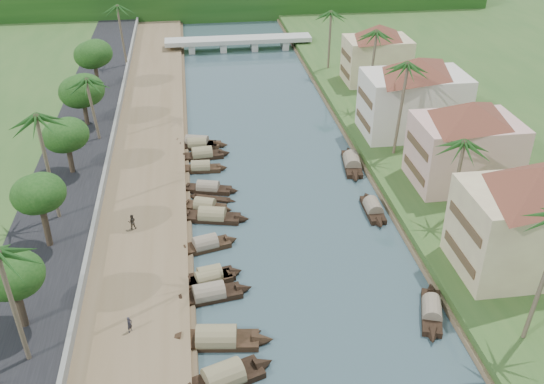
{
  "coord_description": "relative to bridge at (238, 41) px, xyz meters",
  "views": [
    {
      "loc": [
        -9.53,
        -42.96,
        34.73
      ],
      "look_at": [
        -1.7,
        13.19,
        2.0
      ],
      "focal_mm": 40.0,
      "sensor_mm": 36.0,
      "label": 1
    }
  ],
  "objects": [
    {
      "name": "sampan_11",
      "position": [
        -8.79,
        -45.53,
        -1.31
      ],
      "size": [
        7.53,
        2.3,
        2.14
      ],
      "rotation": [
        0.0,
        0.0,
        0.09
      ],
      "color": "black",
      "rests_on": "ground"
    },
    {
      "name": "canoe_2",
      "position": [
        -8.21,
        -56.08,
        -1.62
      ],
      "size": [
        5.73,
        2.84,
        0.84
      ],
      "rotation": [
        0.0,
        0.0,
        -0.36
      ],
      "color": "black",
      "rests_on": "ground"
    },
    {
      "name": "tree_3",
      "position": [
        -24.0,
        -49.81,
        4.27
      ],
      "size": [
        4.61,
        4.61,
        6.57
      ],
      "color": "#463428",
      "rests_on": "ground"
    },
    {
      "name": "sampan_7",
      "position": [
        -8.31,
        -60.37,
        -1.31
      ],
      "size": [
        8.35,
        3.54,
        2.18
      ],
      "rotation": [
        0.0,
        0.0,
        -0.24
      ],
      "color": "black",
      "rests_on": "ground"
    },
    {
      "name": "building_mid",
      "position": [
        19.99,
        -58.0,
        4.41
      ],
      "size": [
        14.11,
        14.11,
        9.7
      ],
      "color": "#D8A699",
      "rests_on": "right_bank"
    },
    {
      "name": "right_bank",
      "position": [
        19.0,
        -52.0,
        -1.12
      ],
      "size": [
        16.0,
        180.0,
        1.2
      ],
      "primitive_type": "cube",
      "color": "#2F5321",
      "rests_on": "ground"
    },
    {
      "name": "sampan_1",
      "position": [
        -8.67,
        -82.92,
        -1.3
      ],
      "size": [
        8.59,
        4.62,
        2.47
      ],
      "rotation": [
        0.0,
        0.0,
        0.34
      ],
      "color": "black",
      "rests_on": "ground"
    },
    {
      "name": "bridge",
      "position": [
        0.0,
        0.0,
        0.0
      ],
      "size": [
        28.0,
        4.0,
        2.4
      ],
      "color": "#ACACA1",
      "rests_on": "ground"
    },
    {
      "name": "sampan_4",
      "position": [
        -9.29,
        -70.98,
        -1.32
      ],
      "size": [
        6.42,
        2.89,
        1.84
      ],
      "rotation": [
        0.0,
        0.0,
        0.25
      ],
      "color": "black",
      "rests_on": "ground"
    },
    {
      "name": "tree_1",
      "position": [
        -24.0,
        -76.04,
        4.55
      ],
      "size": [
        4.42,
        4.42,
        6.78
      ],
      "color": "#463428",
      "rests_on": "ground"
    },
    {
      "name": "tree_2",
      "position": [
        -24.0,
        -64.81,
        5.23
      ],
      "size": [
        4.4,
        4.4,
        7.48
      ],
      "color": "#463428",
      "rests_on": "ground"
    },
    {
      "name": "building_near",
      "position": [
        18.99,
        -74.0,
        4.66
      ],
      "size": [
        14.85,
        14.85,
        10.2
      ],
      "color": "beige",
      "rests_on": "right_bank"
    },
    {
      "name": "tree_6",
      "position": [
        24.0,
        -41.84,
        4.53
      ],
      "size": [
        4.09,
        4.09,
        6.85
      ],
      "color": "#463428",
      "rests_on": "ground"
    },
    {
      "name": "palm_7",
      "position": [
        14.0,
        -16.33,
        8.71
      ],
      "size": [
        3.2,
        3.2,
        11.01
      ],
      "color": "brown",
      "rests_on": "ground"
    },
    {
      "name": "sampan_9",
      "position": [
        -8.46,
        -54.26,
        -1.32
      ],
      "size": [
        7.43,
        3.33,
        1.9
      ],
      "rotation": [
        0.0,
        0.0,
        -0.27
      ],
      "color": "black",
      "rests_on": "ground"
    },
    {
      "name": "palm_2",
      "position": [
        15.0,
        -49.85,
        10.61
      ],
      "size": [
        3.2,
        3.2,
        12.98
      ],
      "color": "brown",
      "rests_on": "ground"
    },
    {
      "name": "tree_4",
      "position": [
        -24.0,
        -35.88,
        4.41
      ],
      "size": [
        5.27,
        5.27,
        6.96
      ],
      "color": "#463428",
      "rests_on": "ground"
    },
    {
      "name": "palm_3",
      "position": [
        16.0,
        -34.19,
        10.1
      ],
      "size": [
        3.2,
        3.2,
        12.45
      ],
      "color": "brown",
      "rests_on": "ground"
    },
    {
      "name": "canoe_1",
      "position": [
        -7.37,
        -78.8,
        -1.62
      ],
      "size": [
        4.62,
        2.48,
        0.76
      ],
      "rotation": [
        0.0,
        0.0,
        0.39
      ],
      "color": "black",
      "rests_on": "ground"
    },
    {
      "name": "sampan_10",
      "position": [
        -9.11,
        -49.07,
        -1.32
      ],
      "size": [
        6.82,
        1.84,
        1.91
      ],
      "rotation": [
        0.0,
        0.0,
        -0.05
      ],
      "color": "black",
      "rests_on": "ground"
    },
    {
      "name": "ground",
      "position": [
        -0.0,
        -72.0,
        -1.72
      ],
      "size": [
        220.0,
        220.0,
        0.0
      ],
      "primitive_type": "plane",
      "color": "#364B51",
      "rests_on": "ground"
    },
    {
      "name": "sampan_5",
      "position": [
        -9.07,
        -70.58,
        -1.31
      ],
      "size": [
        6.5,
        2.77,
        2.05
      ],
      "rotation": [
        0.0,
        0.0,
        0.2
      ],
      "color": "black",
      "rests_on": "ground"
    },
    {
      "name": "building_distant",
      "position": [
        19.99,
        -24.0,
        4.16
      ],
      "size": [
        12.62,
        12.62,
        9.2
      ],
      "color": "beige",
      "rests_on": "right_bank"
    },
    {
      "name": "building_far",
      "position": [
        18.99,
        -44.0,
        4.66
      ],
      "size": [
        15.59,
        15.59,
        10.2
      ],
      "color": "beige",
      "rests_on": "right_bank"
    },
    {
      "name": "person_far",
      "position": [
        -16.44,
        -62.14,
        -0.11
      ],
      "size": [
        0.83,
        0.67,
        1.63
      ],
      "primitive_type": "imported",
      "rotation": [
        0.0,
        0.0,
        3.22
      ],
      "color": "#393128",
      "rests_on": "left_bank"
    },
    {
      "name": "palm_1",
      "position": [
        16.0,
        -65.11,
        7.84
      ],
      "size": [
        3.2,
        3.2,
        10.11
      ],
      "color": "brown",
      "rests_on": "ground"
    },
    {
      "name": "sampan_3",
      "position": [
        -9.27,
        -73.15,
        -1.31
      ],
      "size": [
        8.21,
        2.9,
        2.17
      ],
      "rotation": [
        0.0,
        0.0,
        0.16
      ],
      "color": "black",
      "rests_on": "ground"
    },
    {
      "name": "palm_6",
      "position": [
        -22.0,
        -40.78,
        7.52
      ],
      "size": [
        3.2,
        3.2,
        9.56
      ],
      "color": "brown",
      "rests_on": "ground"
    },
    {
      "name": "sampan_12",
      "position": [
        -9.35,
        -41.83,
        -1.31
      ],
      "size": [
        8.7,
        3.78,
        2.06
      ],
      "rotation": [
        0.0,
        0.0,
        -0.27
      ],
      "color": "black",
      "rests_on": "ground"
    },
    {
      "name": "sampan_16",
      "position": [
        9.46,
        -50.39,
        -1.31
      ],
      "size": [
        2.93,
        9.48,
        2.27
      ],
      "rotation": [
        0.0,
        0.0,
        1.44
      ],
      "color": "black",
      "rests_on": "ground"
    },
    {
      "name": "sampan_8",
      "position": [
        -9.0,
        -58.19,
        -1.31
      ],
      "size": [
        6.49,
        3.63,
        2.01
      ],
      "rotation": [
        0.0,
        0.0,
        -0.36
      ],
      "color": "black",
      "rests_on": "ground"
    },
    {
      "name": "retaining_wall",
      "position": [
        -20.2,
        -52.0,
        -0.37
      ],
      "size": [
        0.4,
        180.0,
        1.1
      ],
      "primitive_type": "cube",
      "color": "slate",
      "rests_on": "left_bank"
    },
    {
      "name": "sampan_13",
      "position": [
        -9.34,
        -42.5,
        -1.31
      ],
      "size": [
        7.16,
        1.75,
        1.99
      ],
      "rotation": [
        0.0,
        0.0,
        -0.01
      ],
      "color": "black",
      "rests_on": "ground"
    },
    {
      "name": "sampan_2",
      "position": [
        -8.94,
        -78.77,
        -1.3
      ],
      "size": [
        9.58,
        3.1,
        2.45
      ],
      "rotation": [
        0.0,
        0.0,
        -0.13
      ],
      "color": "black",
      "rests_on": "ground"
    },
    {
      "name": "sampan_15",
      "position": [
        9.01,
        -61.21,
        -1.31
      ],
      "size": [
        1.84,
        7.41,
        2.01
      ],
      "rotation": [
        0.0,
        0.0,
        1.55
      ],
      "color": "black",
      "rests_on": "ground"
    },
    {
      "name": "road",
      "position": [
        -24.5,
        -52.0,
        -1.02
      ],
      "size": [
        8.0,
        180.0,
        1.4
      ],
      "primitive_type": "cube",
      "color": "black",
      "rests_on": "ground"
    },
    {
      "name": "sampan_6",
      "position": [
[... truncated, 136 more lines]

